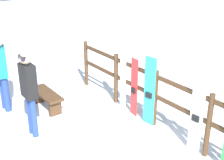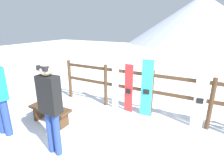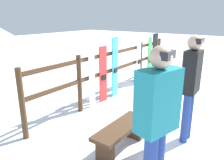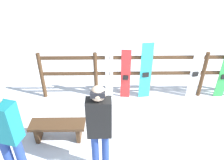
% 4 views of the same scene
% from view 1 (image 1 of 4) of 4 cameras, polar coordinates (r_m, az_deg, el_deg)
% --- Properties ---
extents(ground_plane, '(40.00, 40.00, 0.00)m').
position_cam_1_polar(ground_plane, '(6.03, -5.38, -13.32)').
color(ground_plane, white).
extents(fence, '(5.60, 0.10, 1.26)m').
position_cam_1_polar(fence, '(6.61, 7.92, -2.50)').
color(fence, '#4C331E').
rests_on(fence, ground).
extents(bench, '(1.11, 0.36, 0.42)m').
position_cam_1_polar(bench, '(7.59, -11.84, -3.03)').
color(bench, '#4C331E').
rests_on(bench, ground).
extents(person_black, '(0.39, 0.23, 1.77)m').
position_cam_1_polar(person_black, '(6.28, -14.96, -1.37)').
color(person_black, navy).
rests_on(person_black, ground).
extents(person_teal, '(0.52, 0.37, 1.78)m').
position_cam_1_polar(person_teal, '(7.55, -19.59, 1.94)').
color(person_teal, navy).
rests_on(person_teal, ground).
extents(ski_pair_white, '(0.19, 0.02, 1.68)m').
position_cam_1_polar(ski_pair_white, '(7.25, 2.02, 0.85)').
color(ski_pair_white, white).
rests_on(ski_pair_white, ground).
extents(snowboard_red, '(0.24, 0.07, 1.36)m').
position_cam_1_polar(snowboard_red, '(7.02, 4.07, -1.42)').
color(snowboard_red, red).
rests_on(snowboard_red, ground).
extents(snowboard_cyan, '(0.29, 0.08, 1.53)m').
position_cam_1_polar(snowboard_cyan, '(6.64, 6.88, -2.16)').
color(snowboard_cyan, '#2DBFCC').
rests_on(snowboard_cyan, ground).
extents(snowboard_white, '(0.26, 0.07, 1.56)m').
position_cam_1_polar(snowboard_white, '(5.89, 15.23, -6.08)').
color(snowboard_white, white).
rests_on(snowboard_white, ground).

